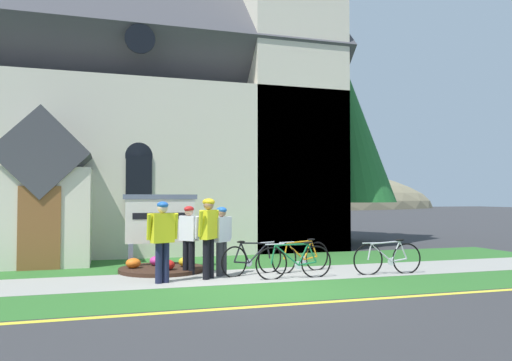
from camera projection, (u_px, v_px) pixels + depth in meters
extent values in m
plane|color=#333335|center=(217.00, 263.00, 13.63)|extent=(140.00, 140.00, 0.00)
cube|color=#99968E|center=(149.00, 281.00, 10.71)|extent=(32.00, 2.05, 0.01)
cube|color=#2D6628|center=(159.00, 299.00, 8.80)|extent=(32.00, 1.94, 0.01)
cube|color=#2D6628|center=(142.00, 265.00, 13.11)|extent=(24.00, 2.97, 0.01)
cube|color=yellow|center=(166.00, 313.00, 7.73)|extent=(28.00, 0.16, 0.01)
cube|color=beige|center=(132.00, 173.00, 18.57)|extent=(13.95, 8.25, 5.45)
cube|color=#424247|center=(133.00, 60.00, 18.72)|extent=(14.45, 8.40, 8.40)
cube|color=beige|center=(288.00, 74.00, 17.87)|extent=(3.29, 3.29, 12.57)
cube|color=beige|center=(43.00, 217.00, 13.08)|extent=(2.40, 1.60, 2.60)
cube|color=#424247|center=(44.00, 155.00, 13.14)|extent=(2.40, 1.80, 2.40)
cube|color=brown|center=(39.00, 228.00, 12.29)|extent=(1.00, 0.06, 2.10)
cube|color=black|center=(139.00, 188.00, 14.57)|extent=(0.76, 0.06, 1.90)
cone|color=black|center=(139.00, 156.00, 14.61)|extent=(0.80, 0.06, 0.80)
cylinder|color=black|center=(140.00, 39.00, 14.73)|extent=(0.90, 0.06, 0.90)
cube|color=slate|center=(131.00, 257.00, 12.25)|extent=(0.12, 0.12, 0.66)
cube|color=slate|center=(189.00, 255.00, 12.67)|extent=(0.12, 0.12, 0.66)
cube|color=silver|center=(161.00, 221.00, 12.49)|extent=(1.74, 0.09, 1.11)
cube|color=slate|center=(161.00, 197.00, 12.51)|extent=(1.86, 0.13, 0.12)
cube|color=black|center=(161.00, 216.00, 12.45)|extent=(1.39, 0.02, 0.16)
cylinder|color=#382319|center=(162.00, 269.00, 12.06)|extent=(2.08, 2.08, 0.10)
ellipsoid|color=gold|center=(186.00, 262.00, 12.21)|extent=(0.36, 0.36, 0.24)
ellipsoid|color=#CC338C|center=(157.00, 261.00, 12.41)|extent=(0.36, 0.36, 0.24)
ellipsoid|color=orange|center=(133.00, 263.00, 11.96)|extent=(0.36, 0.36, 0.24)
ellipsoid|color=red|center=(167.00, 265.00, 11.66)|extent=(0.36, 0.36, 0.24)
torus|color=black|center=(407.00, 259.00, 11.73)|extent=(0.75, 0.09, 0.75)
torus|color=black|center=(368.00, 260.00, 11.50)|extent=(0.75, 0.09, 0.75)
cylinder|color=#B7B7BC|center=(381.00, 253.00, 11.58)|extent=(0.54, 0.07, 0.45)
cylinder|color=#B7B7BC|center=(385.00, 243.00, 11.62)|extent=(0.74, 0.09, 0.08)
cylinder|color=#B7B7BC|center=(396.00, 251.00, 11.67)|extent=(0.25, 0.05, 0.49)
cylinder|color=#B7B7BC|center=(399.00, 260.00, 11.68)|extent=(0.40, 0.06, 0.09)
cylinder|color=#B7B7BC|center=(403.00, 250.00, 11.71)|extent=(0.21, 0.05, 0.43)
cylinder|color=#B7B7BC|center=(370.00, 252.00, 11.52)|extent=(0.12, 0.04, 0.38)
ellipsoid|color=black|center=(400.00, 240.00, 11.70)|extent=(0.24, 0.10, 0.05)
cylinder|color=silver|center=(371.00, 243.00, 11.53)|extent=(0.44, 0.06, 0.03)
cylinder|color=silver|center=(391.00, 261.00, 11.64)|extent=(0.18, 0.03, 0.18)
torus|color=black|center=(317.00, 256.00, 12.25)|extent=(0.71, 0.24, 0.73)
torus|color=black|center=(284.00, 259.00, 11.69)|extent=(0.71, 0.24, 0.73)
cylinder|color=orange|center=(296.00, 252.00, 11.89)|extent=(0.54, 0.19, 0.45)
cylinder|color=orange|center=(299.00, 242.00, 11.96)|extent=(0.73, 0.25, 0.06)
cylinder|color=orange|center=(308.00, 250.00, 12.10)|extent=(0.26, 0.11, 0.47)
cylinder|color=orange|center=(311.00, 258.00, 12.14)|extent=(0.40, 0.15, 0.09)
cylinder|color=orange|center=(314.00, 249.00, 12.21)|extent=(0.22, 0.10, 0.41)
cylinder|color=orange|center=(286.00, 251.00, 11.72)|extent=(0.12, 0.07, 0.38)
ellipsoid|color=black|center=(311.00, 239.00, 12.17)|extent=(0.25, 0.15, 0.05)
cylinder|color=silver|center=(287.00, 242.00, 11.75)|extent=(0.43, 0.15, 0.03)
cylinder|color=silver|center=(304.00, 260.00, 12.03)|extent=(0.18, 0.07, 0.18)
torus|color=black|center=(234.00, 262.00, 11.20)|extent=(0.69, 0.30, 0.72)
torus|color=black|center=(270.00, 258.00, 11.86)|extent=(0.69, 0.30, 0.72)
cylinder|color=black|center=(258.00, 253.00, 11.64)|extent=(0.54, 0.24, 0.45)
cylinder|color=black|center=(254.00, 243.00, 11.58)|extent=(0.74, 0.32, 0.09)
cylinder|color=black|center=(245.00, 253.00, 11.40)|extent=(0.26, 0.13, 0.49)
cylinder|color=black|center=(242.00, 262.00, 11.33)|extent=(0.41, 0.19, 0.09)
cylinder|color=black|center=(238.00, 253.00, 11.27)|extent=(0.22, 0.12, 0.43)
cylinder|color=black|center=(268.00, 251.00, 11.84)|extent=(0.12, 0.08, 0.38)
ellipsoid|color=black|center=(241.00, 242.00, 11.33)|extent=(0.25, 0.16, 0.05)
cylinder|color=silver|center=(267.00, 242.00, 11.82)|extent=(0.42, 0.19, 0.03)
cylinder|color=silver|center=(249.00, 263.00, 11.46)|extent=(0.17, 0.08, 0.18)
torus|color=black|center=(316.00, 262.00, 11.14)|extent=(0.74, 0.04, 0.74)
torus|color=black|center=(271.00, 264.00, 10.85)|extent=(0.74, 0.04, 0.74)
cylinder|color=#19723F|center=(287.00, 255.00, 10.95)|extent=(0.58, 0.04, 0.49)
cylinder|color=#19723F|center=(292.00, 245.00, 10.99)|extent=(0.79, 0.04, 0.04)
cylinder|color=#19723F|center=(303.00, 254.00, 11.06)|extent=(0.27, 0.04, 0.48)
cylinder|color=#19723F|center=(307.00, 264.00, 11.08)|extent=(0.43, 0.04, 0.09)
cylinder|color=#19723F|center=(312.00, 253.00, 11.13)|extent=(0.22, 0.04, 0.43)
cylinder|color=#19723F|center=(273.00, 254.00, 10.87)|extent=(0.12, 0.04, 0.41)
ellipsoid|color=black|center=(308.00, 243.00, 11.11)|extent=(0.24, 0.08, 0.05)
cylinder|color=silver|center=(275.00, 244.00, 10.88)|extent=(0.44, 0.03, 0.03)
cylinder|color=silver|center=(298.00, 265.00, 11.02)|extent=(0.18, 0.02, 0.18)
cylinder|color=#2D2D33|center=(224.00, 259.00, 11.43)|extent=(0.15, 0.15, 0.79)
cylinder|color=#2D2D33|center=(219.00, 259.00, 11.30)|extent=(0.15, 0.15, 0.79)
cube|color=silver|center=(222.00, 229.00, 11.39)|extent=(0.47, 0.44, 0.57)
sphere|color=#936B51|center=(222.00, 212.00, 11.40)|extent=(0.20, 0.20, 0.20)
ellipsoid|color=#1E59B2|center=(222.00, 210.00, 11.40)|extent=(0.33, 0.33, 0.14)
cylinder|color=silver|center=(230.00, 228.00, 11.60)|extent=(0.09, 0.09, 0.52)
cylinder|color=silver|center=(213.00, 229.00, 11.18)|extent=(0.09, 0.15, 0.52)
cylinder|color=black|center=(186.00, 257.00, 11.61)|extent=(0.15, 0.15, 0.80)
cylinder|color=black|center=(192.00, 258.00, 11.51)|extent=(0.15, 0.15, 0.80)
cube|color=silver|center=(189.00, 228.00, 11.58)|extent=(0.44, 0.47, 0.58)
sphere|color=tan|center=(189.00, 212.00, 11.60)|extent=(0.21, 0.21, 0.21)
ellipsoid|color=red|center=(189.00, 209.00, 11.60)|extent=(0.34, 0.33, 0.14)
cylinder|color=silver|center=(181.00, 227.00, 11.76)|extent=(0.09, 0.10, 0.53)
cylinder|color=silver|center=(197.00, 227.00, 11.40)|extent=(0.09, 0.18, 0.53)
cylinder|color=black|center=(211.00, 258.00, 11.05)|extent=(0.15, 0.15, 0.89)
cylinder|color=black|center=(206.00, 260.00, 10.84)|extent=(0.15, 0.15, 0.89)
cube|color=yellow|center=(209.00, 224.00, 10.97)|extent=(0.47, 0.52, 0.65)
sphere|color=#936B51|center=(209.00, 205.00, 10.98)|extent=(0.23, 0.23, 0.23)
ellipsoid|color=gold|center=(209.00, 202.00, 10.99)|extent=(0.37, 0.37, 0.16)
cylinder|color=yellow|center=(216.00, 222.00, 11.23)|extent=(0.09, 0.25, 0.58)
cylinder|color=yellow|center=(201.00, 224.00, 10.71)|extent=(0.09, 0.24, 0.59)
cylinder|color=#191E38|center=(166.00, 263.00, 10.45)|extent=(0.15, 0.15, 0.86)
cylinder|color=#191E38|center=(159.00, 263.00, 10.35)|extent=(0.15, 0.15, 0.86)
cube|color=yellow|center=(163.00, 228.00, 10.43)|extent=(0.52, 0.35, 0.62)
sphere|color=beige|center=(163.00, 208.00, 10.44)|extent=(0.22, 0.22, 0.22)
ellipsoid|color=#1E59B2|center=(163.00, 205.00, 10.44)|extent=(0.31, 0.34, 0.15)
cylinder|color=yellow|center=(176.00, 226.00, 10.57)|extent=(0.09, 0.24, 0.57)
cylinder|color=yellow|center=(149.00, 227.00, 10.28)|extent=(0.09, 0.23, 0.57)
cylinder|color=#4C3823|center=(341.00, 222.00, 19.62)|extent=(0.34, 0.34, 1.63)
cone|color=#23662D|center=(340.00, 126.00, 19.76)|extent=(4.33, 4.33, 6.06)
ellipsoid|color=#847A5B|center=(124.00, 209.00, 77.09)|extent=(108.85, 43.31, 18.28)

